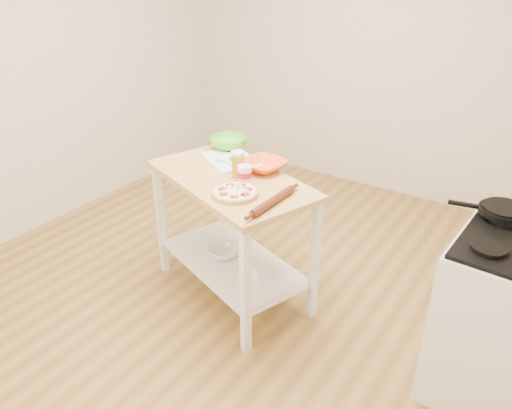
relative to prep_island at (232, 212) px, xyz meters
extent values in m
cube|color=olive|center=(0.01, 0.00, -0.66)|extent=(4.00, 4.50, 0.02)
cube|color=beige|center=(0.01, 2.26, 0.70)|extent=(4.00, 0.02, 2.70)
cube|color=beige|center=(-2.00, 0.00, 0.70)|extent=(0.02, 4.50, 2.70)
cube|color=tan|center=(0.00, 0.00, 0.23)|extent=(1.30, 0.98, 0.04)
cube|color=white|center=(0.00, 0.00, -0.40)|extent=(1.20, 0.90, 0.02)
cube|color=white|center=(-0.59, -0.08, -0.22)|extent=(0.06, 0.06, 0.86)
cube|color=white|center=(-0.41, 0.43, -0.22)|extent=(0.06, 0.06, 0.86)
cube|color=white|center=(0.41, -0.43, -0.22)|extent=(0.06, 0.06, 0.86)
cube|color=white|center=(0.59, 0.08, -0.22)|extent=(0.06, 0.06, 0.86)
cube|color=white|center=(1.70, 0.10, -0.19)|extent=(0.64, 0.74, 0.92)
cylinder|color=black|center=(1.56, 0.32, 0.33)|extent=(0.26, 0.26, 0.03)
cube|color=black|center=(1.36, 0.28, 0.33)|extent=(0.16, 0.06, 0.02)
cylinder|color=#DDB15E|center=(0.17, -0.19, 0.26)|extent=(0.28, 0.28, 0.02)
cylinder|color=#DDB15E|center=(0.17, -0.19, 0.27)|extent=(0.28, 0.28, 0.01)
cylinder|color=white|center=(0.17, -0.19, 0.27)|extent=(0.25, 0.25, 0.01)
cylinder|color=red|center=(0.25, -0.20, 0.28)|extent=(0.05, 0.05, 0.01)
cylinder|color=red|center=(0.23, -0.13, 0.28)|extent=(0.05, 0.05, 0.01)
cylinder|color=red|center=(0.16, -0.11, 0.28)|extent=(0.05, 0.05, 0.01)
cylinder|color=red|center=(0.10, -0.15, 0.28)|extent=(0.05, 0.05, 0.01)
cylinder|color=red|center=(0.10, -0.22, 0.28)|extent=(0.05, 0.05, 0.01)
cylinder|color=red|center=(0.15, -0.27, 0.28)|extent=(0.05, 0.05, 0.01)
cylinder|color=red|center=(0.21, -0.26, 0.28)|extent=(0.05, 0.05, 0.01)
sphere|color=white|center=(0.24, -0.17, 0.28)|extent=(0.03, 0.03, 0.03)
sphere|color=white|center=(0.17, -0.13, 0.28)|extent=(0.03, 0.03, 0.03)
sphere|color=white|center=(0.12, -0.17, 0.28)|extent=(0.03, 0.03, 0.03)
sphere|color=white|center=(0.13, -0.24, 0.28)|extent=(0.03, 0.03, 0.03)
sphere|color=white|center=(0.21, -0.24, 0.28)|extent=(0.03, 0.03, 0.03)
sphere|color=white|center=(0.23, -0.17, 0.28)|extent=(0.03, 0.03, 0.03)
plane|color=#156116|center=(0.24, -0.22, 0.28)|extent=(0.03, 0.03, 0.00)
plane|color=#156116|center=(0.23, -0.14, 0.28)|extent=(0.03, 0.03, 0.00)
plane|color=#156116|center=(0.17, -0.15, 0.28)|extent=(0.03, 0.03, 0.00)
plane|color=#156116|center=(0.12, -0.17, 0.28)|extent=(0.03, 0.03, 0.00)
plane|color=#156116|center=(0.12, -0.23, 0.28)|extent=(0.03, 0.03, 0.00)
cube|color=white|center=(-0.17, 0.23, 0.26)|extent=(0.50, 0.46, 0.01)
cube|color=#F4EACC|center=(-0.24, 0.35, 0.28)|extent=(0.03, 0.03, 0.02)
cube|color=#F4EACC|center=(-0.21, 0.33, 0.28)|extent=(0.03, 0.03, 0.02)
cube|color=#F4EACC|center=(-0.18, 0.31, 0.28)|extent=(0.03, 0.03, 0.02)
cube|color=#F4EACC|center=(-0.22, 0.38, 0.28)|extent=(0.03, 0.03, 0.02)
cube|color=#F4EACC|center=(-0.19, 0.36, 0.28)|extent=(0.03, 0.03, 0.02)
cube|color=#F4EACC|center=(-0.16, 0.34, 0.28)|extent=(0.03, 0.03, 0.02)
cylinder|color=red|center=(-0.14, 0.24, 0.27)|extent=(0.07, 0.07, 0.01)
cylinder|color=red|center=(-0.13, 0.23, 0.27)|extent=(0.07, 0.07, 0.01)
cylinder|color=red|center=(-0.12, 0.22, 0.28)|extent=(0.07, 0.07, 0.01)
cube|color=#38D9D4|center=(-0.21, 0.15, 0.27)|extent=(0.07, 0.05, 0.01)
cylinder|color=#38D9D4|center=(-0.13, 0.15, 0.27)|extent=(0.10, 0.05, 0.01)
cube|color=silver|center=(-0.18, 0.31, 0.27)|extent=(0.17, 0.09, 0.00)
cube|color=black|center=(-0.30, 0.35, 0.27)|extent=(0.10, 0.06, 0.01)
imported|color=#FF5928|center=(0.11, 0.21, 0.29)|extent=(0.32, 0.32, 0.07)
imported|color=#5FCD29|center=(-0.32, 0.41, 0.29)|extent=(0.30, 0.30, 0.08)
cylinder|color=#B1861E|center=(0.03, 0.04, 0.33)|extent=(0.08, 0.08, 0.15)
cylinder|color=white|center=(0.03, 0.04, 0.41)|extent=(0.09, 0.09, 0.02)
cylinder|color=white|center=(0.12, -0.01, 0.31)|extent=(0.09, 0.09, 0.11)
cylinder|color=red|center=(0.12, -0.01, 0.31)|extent=(0.09, 0.09, 0.04)
cylinder|color=silver|center=(0.14, -0.01, 0.39)|extent=(0.01, 0.06, 0.11)
cylinder|color=#5D2915|center=(0.43, -0.17, 0.27)|extent=(0.06, 0.40, 0.05)
imported|color=silver|center=(-0.09, 0.02, -0.35)|extent=(0.26, 0.26, 0.07)
cube|color=white|center=(0.28, -0.09, -0.33)|extent=(0.15, 0.15, 0.12)
camera|label=1|loc=(1.76, -2.33, 1.56)|focal=35.00mm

